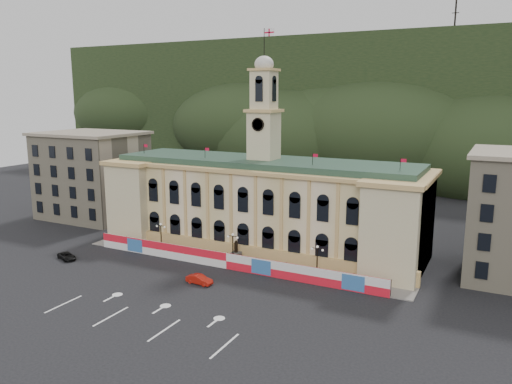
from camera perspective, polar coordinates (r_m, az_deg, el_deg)
The scene contains 13 objects.
ground at distance 66.58m, azimuth -10.04°, elevation -12.53°, with size 260.00×260.00×0.00m, color black.
lane_markings at distance 63.03m, azimuth -12.85°, elevation -14.04°, with size 26.00×10.00×0.02m, color white, non-canonical shape.
hill_ridge at distance 174.54m, azimuth 14.74°, elevation 8.43°, with size 230.00×80.00×64.00m.
city_hall at distance 86.69m, azimuth 0.78°, elevation -1.32°, with size 56.20×17.60×37.10m.
side_building_left at distance 114.16m, azimuth -18.22°, elevation 1.89°, with size 21.00×17.00×18.60m.
hoarding_fence at distance 77.77m, azimuth -3.32°, elevation -7.86°, with size 50.00×0.44×2.50m.
pavement at distance 80.38m, azimuth -2.37°, elevation -8.10°, with size 56.00×5.50×0.16m, color slate.
statue at distance 80.23m, azimuth -2.29°, elevation -7.30°, with size 1.40×1.40×3.72m.
lamp_left at distance 86.33m, azimuth -10.80°, elevation -4.85°, with size 1.96×0.44×5.15m.
lamp_center at distance 78.82m, azimuth -2.66°, elevation -6.20°, with size 1.96×0.44×5.15m.
lamp_right at distance 73.25m, azimuth 7.00°, elevation -7.63°, with size 1.96×0.44×5.15m.
red_sedan at distance 72.33m, azimuth -6.49°, elevation -9.90°, with size 4.05×1.59×1.31m, color #A5150B.
black_suv at distance 87.63m, azimuth -20.80°, elevation -6.86°, with size 4.45×3.19×1.13m, color black.
Camera 1 is at (37.29, -48.39, 26.47)m, focal length 35.00 mm.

